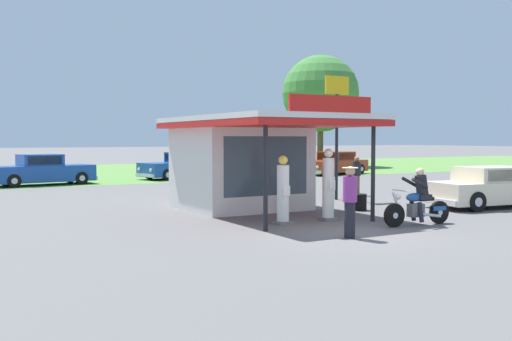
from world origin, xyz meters
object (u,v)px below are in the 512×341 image
object	(u,v)px
bystander_admiring_sedan	(357,175)
bystander_strolling_foreground	(214,170)
bystander_chatting_near_pumps	(350,200)
parked_car_back_row_far_right	(43,171)
featured_classic_sedan	(495,188)
parked_car_back_row_centre	(335,164)
roadside_pole_sign	(337,116)
parked_car_back_row_right	(184,166)
spare_tire_stack	(358,202)
gas_pump_offside	(328,188)
motorcycle_with_rider	(418,202)
gas_pump_nearside	(283,193)

from	to	relation	value
bystander_admiring_sedan	bystander_strolling_foreground	bearing A→B (deg)	127.57
bystander_chatting_near_pumps	parked_car_back_row_far_right	bearing A→B (deg)	99.52
featured_classic_sedan	parked_car_back_row_centre	bearing A→B (deg)	69.60
bystander_admiring_sedan	roadside_pole_sign	distance (m)	3.17
parked_car_back_row_right	spare_tire_stack	world-z (taller)	parked_car_back_row_right
featured_classic_sedan	bystander_admiring_sedan	xyz separation A→B (m)	(-1.49, 5.67, 0.20)
gas_pump_offside	motorcycle_with_rider	distance (m)	2.55
motorcycle_with_rider	spare_tire_stack	bearing A→B (deg)	77.72
parked_car_back_row_right	gas_pump_nearside	bearing A→B (deg)	-104.99
motorcycle_with_rider	parked_car_back_row_right	bearing A→B (deg)	84.77
bystander_chatting_near_pumps	roadside_pole_sign	xyz separation A→B (m)	(5.17, 7.20, 2.34)
bystander_strolling_foreground	bystander_chatting_near_pumps	bearing A→B (deg)	-102.23
bystander_chatting_near_pumps	gas_pump_offside	bearing A→B (deg)	62.93
gas_pump_offside	spare_tire_stack	size ratio (longest dim) A/B	3.49
gas_pump_offside	bystander_admiring_sedan	bearing A→B (deg)	44.41
parked_car_back_row_far_right	featured_classic_sedan	bearing A→B (deg)	-56.42
roadside_pole_sign	gas_pump_nearside	bearing A→B (deg)	-139.75
roadside_pole_sign	spare_tire_stack	xyz separation A→B (m)	(-1.46, -3.03, -3.00)
parked_car_back_row_right	bystander_chatting_near_pumps	xyz separation A→B (m)	(-4.87, -21.57, 0.22)
parked_car_back_row_centre	bystander_chatting_near_pumps	world-z (taller)	bystander_chatting_near_pumps
spare_tire_stack	gas_pump_offside	bearing A→B (deg)	-147.28
bystander_strolling_foreground	roadside_pole_sign	bearing A→B (deg)	-70.25
parked_car_back_row_far_right	bystander_chatting_near_pumps	distance (m)	20.74
gas_pump_nearside	motorcycle_with_rider	world-z (taller)	gas_pump_nearside
featured_classic_sedan	parked_car_back_row_centre	distance (m)	18.79
gas_pump_offside	featured_classic_sedan	distance (m)	7.13
parked_car_back_row_right	parked_car_back_row_far_right	world-z (taller)	parked_car_back_row_far_right
parked_car_back_row_centre	parked_car_back_row_far_right	world-z (taller)	parked_car_back_row_far_right
bystander_strolling_foreground	roadside_pole_sign	size ratio (longest dim) A/B	0.37
parked_car_back_row_far_right	roadside_pole_sign	bearing A→B (deg)	-57.01
parked_car_back_row_right	spare_tire_stack	bearing A→B (deg)	-93.80
spare_tire_stack	gas_pump_nearside	bearing A→B (deg)	-158.85
roadside_pole_sign	spare_tire_stack	size ratio (longest dim) A/B	7.98
bystander_chatting_near_pumps	roadside_pole_sign	bearing A→B (deg)	54.32
gas_pump_nearside	parked_car_back_row_right	world-z (taller)	gas_pump_nearside
parked_car_back_row_centre	bystander_admiring_sedan	xyz separation A→B (m)	(-8.04, -11.94, 0.17)
motorcycle_with_rider	bystander_chatting_near_pumps	xyz separation A→B (m)	(-2.96, -0.69, 0.27)
motorcycle_with_rider	parked_car_back_row_far_right	bearing A→B (deg)	107.91
gas_pump_nearside	gas_pump_offside	distance (m)	1.56
gas_pump_offside	roadside_pole_sign	distance (m)	6.36
gas_pump_nearside	gas_pump_offside	bearing A→B (deg)	0.00
featured_classic_sedan	parked_car_back_row_far_right	world-z (taller)	parked_car_back_row_far_right
parked_car_back_row_centre	bystander_strolling_foreground	size ratio (longest dim) A/B	3.17
spare_tire_stack	motorcycle_with_rider	bearing A→B (deg)	-102.28
bystander_strolling_foreground	spare_tire_stack	bearing A→B (deg)	-85.12
motorcycle_with_rider	featured_classic_sedan	bearing A→B (deg)	18.14
bystander_strolling_foreground	bystander_chatting_near_pumps	size ratio (longest dim) A/B	1.03
parked_car_back_row_centre	parked_car_back_row_right	bearing A→B (deg)	171.90
bystander_strolling_foreground	parked_car_back_row_centre	bearing A→B (deg)	28.74
parked_car_back_row_centre	gas_pump_offside	bearing A→B (deg)	-128.07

